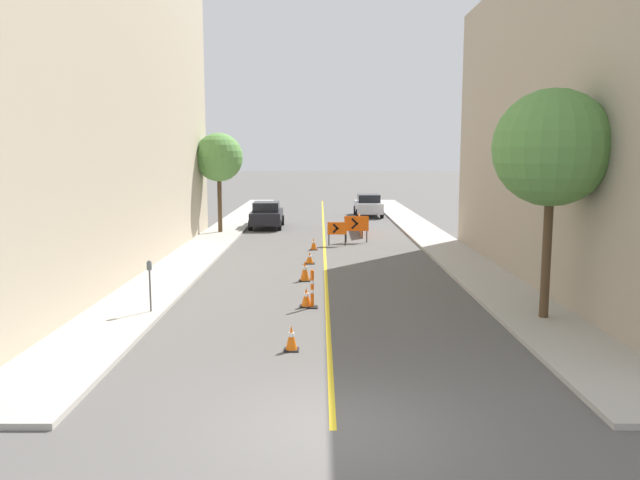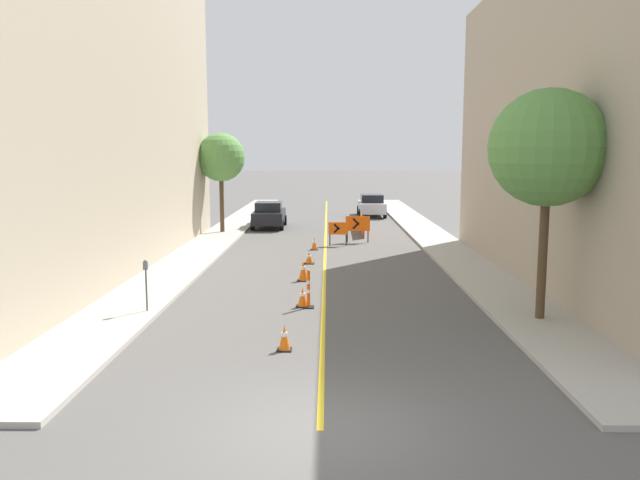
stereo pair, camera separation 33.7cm
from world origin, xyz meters
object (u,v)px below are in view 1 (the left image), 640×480
at_px(traffic_cone_second, 306,297).
at_px(arrow_barricade_secondary, 356,224).
at_px(traffic_cone_fourth, 309,258).
at_px(street_tree_left_near, 218,158).
at_px(traffic_cone_third, 304,271).
at_px(arrow_barricade_primary, 337,229).
at_px(parked_car_curb_near, 266,215).
at_px(delineator_post_front, 312,291).
at_px(street_tree_right_near, 551,148).
at_px(traffic_cone_fifth, 313,244).
at_px(traffic_cone_nearest, 291,338).
at_px(parking_meter_near_curb, 149,276).
at_px(parked_car_curb_mid, 368,205).

height_order(traffic_cone_second, arrow_barricade_secondary, arrow_barricade_secondary).
distance_m(traffic_cone_fourth, street_tree_left_near, 11.55).
distance_m(traffic_cone_third, traffic_cone_fourth, 3.49).
distance_m(traffic_cone_second, traffic_cone_fourth, 7.25).
relative_size(arrow_barricade_primary, arrow_barricade_secondary, 0.86).
height_order(traffic_cone_fourth, street_tree_left_near, street_tree_left_near).
height_order(traffic_cone_second, parked_car_curb_near, parked_car_curb_near).
bearing_deg(arrow_barricade_secondary, delineator_post_front, -99.25).
bearing_deg(street_tree_right_near, arrow_barricade_primary, 110.51).
height_order(traffic_cone_fifth, arrow_barricade_secondary, arrow_barricade_secondary).
bearing_deg(traffic_cone_fourth, street_tree_right_near, -53.91).
xyz_separation_m(arrow_barricade_primary, street_tree_right_near, (5.20, -13.90, 3.82)).
height_order(street_tree_left_near, street_tree_right_near, street_tree_right_near).
xyz_separation_m(traffic_cone_nearest, parking_meter_near_curb, (-4.07, 3.11, 0.84)).
xyz_separation_m(parked_car_curb_near, street_tree_right_near, (9.27, -21.31, 3.82)).
distance_m(traffic_cone_fifth, delineator_post_front, 11.07).
height_order(traffic_cone_nearest, parking_meter_near_curb, parking_meter_near_curb).
bearing_deg(traffic_cone_fourth, arrow_barricade_primary, 75.92).
xyz_separation_m(arrow_barricade_primary, parked_car_curb_near, (-4.07, 7.42, -0.01)).
distance_m(traffic_cone_third, parking_meter_near_curb, 6.40).
relative_size(traffic_cone_fourth, street_tree_right_near, 0.08).
bearing_deg(arrow_barricade_primary, street_tree_right_near, -69.44).
relative_size(traffic_cone_second, parked_car_curb_near, 0.13).
distance_m(traffic_cone_fifth, street_tree_left_near, 8.82).
xyz_separation_m(parked_car_curb_near, parking_meter_near_curb, (-1.49, -20.71, 0.34)).
relative_size(traffic_cone_nearest, parked_car_curb_mid, 0.14).
height_order(traffic_cone_nearest, traffic_cone_third, traffic_cone_third).
bearing_deg(parking_meter_near_curb, parked_car_curb_mid, 73.50).
bearing_deg(traffic_cone_fifth, traffic_cone_fourth, -92.04).
bearing_deg(traffic_cone_fifth, arrow_barricade_secondary, 49.09).
height_order(traffic_cone_second, parked_car_curb_mid, parked_car_curb_mid).
height_order(arrow_barricade_primary, street_tree_left_near, street_tree_left_near).
bearing_deg(arrow_barricade_secondary, traffic_cone_fifth, -131.43).
xyz_separation_m(delineator_post_front, arrow_barricade_primary, (1.06, 12.40, 0.32)).
height_order(delineator_post_front, parking_meter_near_curb, parking_meter_near_curb).
relative_size(traffic_cone_fifth, street_tree_right_near, 0.10).
bearing_deg(traffic_cone_second, arrow_barricade_secondary, 80.46).
bearing_deg(parking_meter_near_curb, traffic_cone_second, 13.13).
relative_size(traffic_cone_third, parking_meter_near_curb, 0.51).
relative_size(parking_meter_near_curb, street_tree_right_near, 0.24).
bearing_deg(parked_car_curb_near, traffic_cone_fifth, -72.51).
xyz_separation_m(traffic_cone_second, street_tree_right_near, (6.44, -1.61, 4.34)).
bearing_deg(traffic_cone_second, street_tree_right_near, -14.04).
bearing_deg(traffic_cone_second, traffic_cone_fifth, 89.43).
height_order(arrow_barricade_secondary, parked_car_curb_mid, parked_car_curb_mid).
xyz_separation_m(traffic_cone_second, parked_car_curb_mid, (3.88, 26.67, 0.52)).
xyz_separation_m(parked_car_curb_mid, parking_meter_near_curb, (-8.20, -27.68, 0.34)).
xyz_separation_m(traffic_cone_nearest, street_tree_left_near, (-4.95, 20.89, 3.96)).
bearing_deg(traffic_cone_fifth, street_tree_right_near, -63.26).
xyz_separation_m(parked_car_curb_mid, street_tree_left_near, (-9.07, -9.90, 3.46)).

